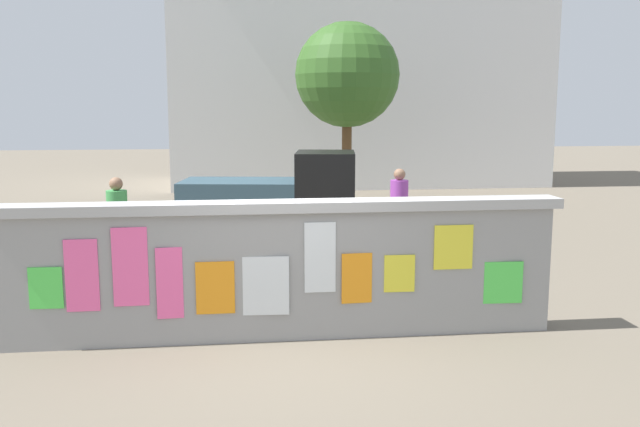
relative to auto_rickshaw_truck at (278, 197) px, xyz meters
name	(u,v)px	position (x,y,z in m)	size (l,w,h in m)	color
ground	(261,225)	(-0.30, 1.82, -0.90)	(60.00, 60.00, 0.00)	#6B6051
poster_wall	(283,268)	(-0.30, -6.18, -0.04)	(6.76, 0.42, 1.67)	gray
auto_rickshaw_truck	(278,197)	(0.00, 0.00, 0.00)	(3.78, 2.01, 1.85)	black
motorcycle	(412,247)	(2.04, -3.28, -0.44)	(1.90, 0.56, 0.87)	black
bicycle_near	(92,282)	(-2.86, -4.63, -0.54)	(1.65, 0.61, 0.95)	black
bicycle_far	(234,267)	(-0.91, -3.93, -0.54)	(1.69, 0.48, 0.95)	black
person_walking	(117,215)	(-2.83, -2.61, 0.09)	(0.41, 0.41, 1.62)	purple
person_bystander	(399,202)	(2.20, -1.62, 0.09)	(0.40, 0.40, 1.62)	#3F994C
tree_roadside	(347,76)	(2.08, 3.90, 2.68)	(2.76, 2.76, 4.98)	brown
building_background	(356,52)	(3.50, 10.76, 3.86)	(13.32, 5.51, 9.47)	silver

